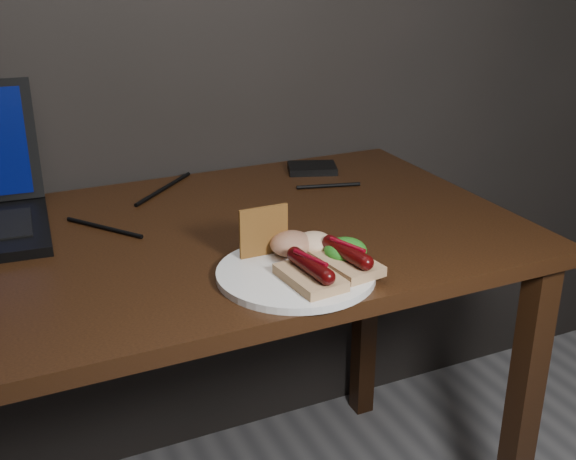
# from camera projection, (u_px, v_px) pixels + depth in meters

# --- Properties ---
(desk) EXTENTS (1.40, 0.70, 0.75)m
(desk) POSITION_uv_depth(u_px,v_px,m) (147.00, 289.00, 1.31)
(desk) COLOR #381E0E
(desk) RESTS_ON ground
(hard_drive) EXTENTS (0.13, 0.11, 0.02)m
(hard_drive) POSITION_uv_depth(u_px,v_px,m) (312.00, 168.00, 1.66)
(hard_drive) COLOR black
(hard_drive) RESTS_ON desk
(desk_cables) EXTENTS (0.94, 0.38, 0.01)m
(desk_cables) POSITION_uv_depth(u_px,v_px,m) (121.00, 216.00, 1.39)
(desk_cables) COLOR black
(desk_cables) RESTS_ON desk
(plate) EXTENTS (0.29, 0.29, 0.01)m
(plate) POSITION_uv_depth(u_px,v_px,m) (296.00, 273.00, 1.15)
(plate) COLOR white
(plate) RESTS_ON desk
(bread_sausage_center) EXTENTS (0.08, 0.12, 0.04)m
(bread_sausage_center) POSITION_uv_depth(u_px,v_px,m) (310.00, 272.00, 1.10)
(bread_sausage_center) COLOR tan
(bread_sausage_center) RESTS_ON plate
(bread_sausage_right) EXTENTS (0.09, 0.12, 0.04)m
(bread_sausage_right) POSITION_uv_depth(u_px,v_px,m) (347.00, 259.00, 1.15)
(bread_sausage_right) COLOR tan
(bread_sausage_right) RESTS_ON plate
(crispbread) EXTENTS (0.09, 0.01, 0.08)m
(crispbread) POSITION_uv_depth(u_px,v_px,m) (264.00, 231.00, 1.19)
(crispbread) COLOR #9E652B
(crispbread) RESTS_ON plate
(salad_greens) EXTENTS (0.07, 0.07, 0.04)m
(salad_greens) POSITION_uv_depth(u_px,v_px,m) (345.00, 250.00, 1.17)
(salad_greens) COLOR #1A6313
(salad_greens) RESTS_ON plate
(salsa_mound) EXTENTS (0.07, 0.07, 0.04)m
(salsa_mound) POSITION_uv_depth(u_px,v_px,m) (291.00, 244.00, 1.20)
(salsa_mound) COLOR maroon
(salsa_mound) RESTS_ON plate
(coleslaw_mound) EXTENTS (0.06, 0.06, 0.04)m
(coleslaw_mound) POSITION_uv_depth(u_px,v_px,m) (314.00, 243.00, 1.21)
(coleslaw_mound) COLOR silver
(coleslaw_mound) RESTS_ON plate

